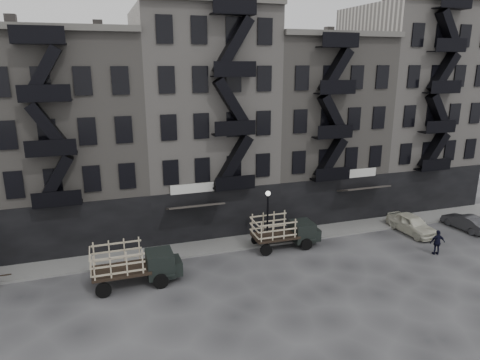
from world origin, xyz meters
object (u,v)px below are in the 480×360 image
object	(u,v)px
pedestrian_mid	(156,268)
car_far	(465,222)
stake_truck_west	(134,261)
stake_truck_east	(284,229)
car_east	(412,224)
policeman	(437,242)

from	to	relation	value
pedestrian_mid	car_far	bearing A→B (deg)	176.86
car_far	pedestrian_mid	world-z (taller)	pedestrian_mid
stake_truck_west	stake_truck_east	size ratio (longest dim) A/B	1.06
car_east	pedestrian_mid	distance (m)	20.35
car_far	car_east	bearing A→B (deg)	-14.17
car_east	car_far	world-z (taller)	car_east
stake_truck_east	stake_truck_west	bearing A→B (deg)	-168.54
stake_truck_west	car_east	world-z (taller)	stake_truck_west
car_far	policeman	distance (m)	6.41
stake_truck_west	car_east	distance (m)	21.67
stake_truck_west	policeman	bearing A→B (deg)	-6.72
car_far	policeman	world-z (taller)	policeman
stake_truck_west	pedestrian_mid	size ratio (longest dim) A/B	3.26
car_east	stake_truck_east	bearing A→B (deg)	172.39
pedestrian_mid	policeman	world-z (taller)	policeman
stake_truck_east	pedestrian_mid	bearing A→B (deg)	-167.74
stake_truck_east	pedestrian_mid	size ratio (longest dim) A/B	3.08
car_east	pedestrian_mid	xyz separation A→B (m)	(-20.31, -1.27, 0.06)
policeman	pedestrian_mid	bearing A→B (deg)	7.14
car_east	policeman	bearing A→B (deg)	-108.32
stake_truck_east	pedestrian_mid	xyz separation A→B (m)	(-9.56, -1.98, -0.61)
car_east	car_far	bearing A→B (deg)	-12.97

